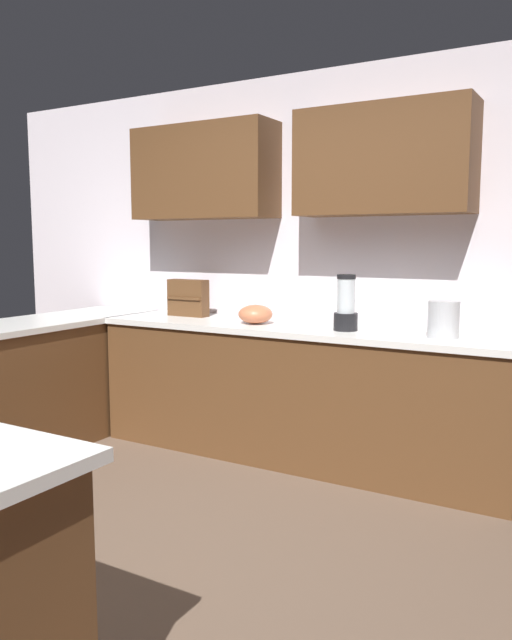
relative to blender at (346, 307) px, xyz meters
name	(u,v)px	position (x,y,z in m)	size (l,w,h in m)	color
ground_plane	(140,580)	(0.25, 1.68, -1.05)	(14.00, 14.00, 0.00)	brown
wall_back	(324,241)	(0.32, -0.37, 0.41)	(6.00, 0.44, 2.60)	silver
lower_cabinets_back	(298,396)	(0.35, -0.04, -0.62)	(2.80, 0.60, 0.86)	brown
countertop_back	(298,329)	(0.35, -0.04, -0.17)	(2.84, 0.64, 0.04)	silver
blender	(346,307)	(0.00, 0.00, 0.00)	(0.15, 0.15, 0.35)	black
mixing_bowl	(255,314)	(0.65, 0.00, -0.09)	(0.23, 0.23, 0.13)	#CC724C
spice_rack	(188,298)	(1.30, -0.12, -0.01)	(0.31, 0.11, 0.27)	brown
kettle	(443,319)	(-0.60, 0.00, -0.04)	(0.18, 0.18, 0.21)	#B7BABF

